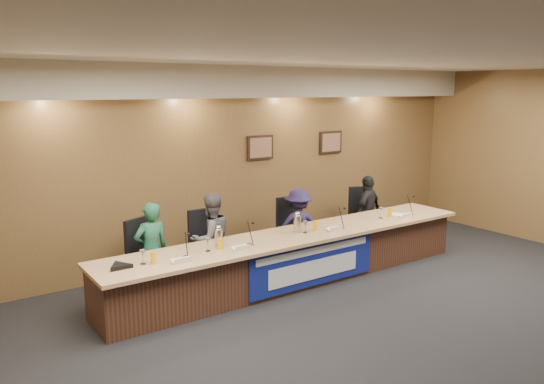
{
  "coord_description": "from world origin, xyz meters",
  "views": [
    {
      "loc": [
        -4.63,
        -3.61,
        2.84
      ],
      "look_at": [
        -0.21,
        2.73,
        1.33
      ],
      "focal_mm": 35.0,
      "sensor_mm": 36.0,
      "label": 1
    }
  ],
  "objects": [
    {
      "name": "microphone_b",
      "position": [
        -0.91,
        2.27,
        0.76
      ],
      "size": [
        0.07,
        0.07,
        0.02
      ],
      "primitive_type": "cylinder",
      "color": "black",
      "rests_on": "dais_top"
    },
    {
      "name": "water_glass_a",
      "position": [
        -2.41,
        2.32,
        0.84
      ],
      "size": [
        0.08,
        0.08,
        0.18
      ],
      "primitive_type": "cylinder",
      "color": "silver",
      "rests_on": "dais_top"
    },
    {
      "name": "nameplate_a",
      "position": [
        -1.99,
        2.08,
        0.8
      ],
      "size": [
        0.24,
        0.08,
        0.1
      ],
      "primitive_type": "cube",
      "rotation": [
        0.31,
        0.0,
        0.0
      ],
      "color": "white",
      "rests_on": "dais_top"
    },
    {
      "name": "speakerphone",
      "position": [
        -2.69,
        2.34,
        0.78
      ],
      "size": [
        0.32,
        0.32,
        0.05
      ],
      "primitive_type": "cylinder",
      "color": "black",
      "rests_on": "dais_top"
    },
    {
      "name": "office_chair_b",
      "position": [
        -1.09,
        3.13,
        0.48
      ],
      "size": [
        0.49,
        0.49,
        0.08
      ],
      "primitive_type": "cube",
      "rotation": [
        0.0,
        0.0,
        -0.02
      ],
      "color": "black",
      "rests_on": "floor"
    },
    {
      "name": "microphone_c",
      "position": [
        0.69,
        2.22,
        0.76
      ],
      "size": [
        0.07,
        0.07,
        0.02
      ],
      "primitive_type": "cylinder",
      "color": "black",
      "rests_on": "dais_top"
    },
    {
      "name": "soffit",
      "position": [
        0.0,
        3.75,
        2.95
      ],
      "size": [
        10.0,
        0.5,
        0.5
      ],
      "primitive_type": "cube",
      "color": "beige",
      "rests_on": "wall_back"
    },
    {
      "name": "panelist_d",
      "position": [
        2.1,
        3.03,
        0.67
      ],
      "size": [
        0.84,
        0.55,
        1.33
      ],
      "primitive_type": "imported",
      "rotation": [
        0.0,
        0.0,
        3.45
      ],
      "color": "black",
      "rests_on": "floor"
    },
    {
      "name": "banner",
      "position": [
        0.0,
        1.99,
        0.38
      ],
      "size": [
        2.2,
        0.02,
        0.65
      ],
      "primitive_type": "cube",
      "color": "navy",
      "rests_on": "dais_body"
    },
    {
      "name": "juice_glass_a",
      "position": [
        -2.3,
        2.26,
        0.82
      ],
      "size": [
        0.06,
        0.06,
        0.15
      ],
      "primitive_type": "cylinder",
      "color": "#EEA600",
      "rests_on": "dais_top"
    },
    {
      "name": "office_chair_d",
      "position": [
        2.1,
        3.13,
        0.48
      ],
      "size": [
        0.63,
        0.63,
        0.08
      ],
      "primitive_type": "cube",
      "rotation": [
        0.0,
        0.0,
        -0.4
      ],
      "color": "black",
      "rests_on": "floor"
    },
    {
      "name": "panelist_a",
      "position": [
        -2.01,
        3.03,
        0.67
      ],
      "size": [
        0.51,
        0.35,
        1.35
      ],
      "primitive_type": "imported",
      "rotation": [
        0.0,
        0.0,
        3.21
      ],
      "color": "#1A5439",
      "rests_on": "floor"
    },
    {
      "name": "microphone_d",
      "position": [
        2.26,
        2.24,
        0.76
      ],
      "size": [
        0.07,
        0.07,
        0.02
      ],
      "primitive_type": "cylinder",
      "color": "black",
      "rests_on": "dais_top"
    },
    {
      "name": "nameplate_c",
      "position": [
        0.54,
        2.14,
        0.8
      ],
      "size": [
        0.24,
        0.08,
        0.1
      ],
      "primitive_type": "cube",
      "rotation": [
        0.31,
        0.0,
        0.0
      ],
      "color": "white",
      "rests_on": "dais_top"
    },
    {
      "name": "ceiling",
      "position": [
        0.0,
        0.0,
        3.2
      ],
      "size": [
        10.0,
        8.0,
        0.04
      ],
      "primitive_type": "cube",
      "color": "silver",
      "rests_on": "wall_back"
    },
    {
      "name": "paper_stack",
      "position": [
        2.1,
        2.32,
        0.75
      ],
      "size": [
        0.26,
        0.33,
        0.01
      ],
      "primitive_type": "cube",
      "rotation": [
        0.0,
        0.0,
        0.14
      ],
      "color": "white",
      "rests_on": "dais_top"
    },
    {
      "name": "wall_photo_right",
      "position": [
        2.0,
        3.97,
        1.85
      ],
      "size": [
        0.52,
        0.04,
        0.42
      ],
      "primitive_type": "cube",
      "color": "black",
      "rests_on": "wall_back"
    },
    {
      "name": "water_glass_c",
      "position": [
        0.1,
        2.32,
        0.84
      ],
      "size": [
        0.08,
        0.08,
        0.18
      ],
      "primitive_type": "cylinder",
      "color": "silver",
      "rests_on": "dais_top"
    },
    {
      "name": "dais_top",
      "position": [
        0.0,
        2.35,
        0.72
      ],
      "size": [
        6.1,
        0.95,
        0.05
      ],
      "primitive_type": "cube",
      "color": "tan",
      "rests_on": "dais_body"
    },
    {
      "name": "office_chair_c",
      "position": [
        0.52,
        3.13,
        0.48
      ],
      "size": [
        0.5,
        0.5,
        0.08
      ],
      "primitive_type": "cube",
      "rotation": [
        0.0,
        0.0,
        -0.05
      ],
      "color": "black",
      "rests_on": "floor"
    },
    {
      "name": "water_glass_d",
      "position": [
        1.68,
        2.32,
        0.84
      ],
      "size": [
        0.08,
        0.08,
        0.18
      ],
      "primitive_type": "cylinder",
      "color": "silver",
      "rests_on": "dais_top"
    },
    {
      "name": "panelist_b",
      "position": [
        -1.09,
        3.03,
        0.68
      ],
      "size": [
        0.69,
        0.55,
        1.37
      ],
      "primitive_type": "imported",
      "rotation": [
        0.0,
        0.0,
        3.19
      ],
      "color": "#504E53",
      "rests_on": "floor"
    },
    {
      "name": "banner_text_upper",
      "position": [
        0.0,
        1.97,
        0.58
      ],
      "size": [
        2.0,
        0.01,
        0.1
      ],
      "primitive_type": "cube",
      "color": "silver",
      "rests_on": "banner"
    },
    {
      "name": "microphone_a",
      "position": [
        -1.87,
        2.26,
        0.76
      ],
      "size": [
        0.07,
        0.07,
        0.02
      ],
      "primitive_type": "cylinder",
      "color": "black",
      "rests_on": "dais_top"
    },
    {
      "name": "juice_glass_b",
      "position": [
        -1.34,
        2.3,
        0.82
      ],
      "size": [
        0.06,
        0.06,
        0.15
      ],
      "primitive_type": "cylinder",
      "color": "#EEA600",
      "rests_on": "dais_top"
    },
    {
      "name": "wall_back",
      "position": [
        0.0,
        4.0,
        1.6
      ],
      "size": [
        10.0,
        0.04,
        3.2
      ],
      "primitive_type": "cube",
      "color": "brown",
      "rests_on": "floor"
    },
    {
      "name": "water_glass_b",
      "position": [
        -1.51,
        2.34,
        0.84
      ],
      "size": [
        0.08,
        0.08,
        0.18
      ],
      "primitive_type": "cylinder",
      "color": "silver",
      "rests_on": "dais_top"
    },
    {
      "name": "carafe_left",
      "position": [
        -1.32,
        2.4,
        0.88
      ],
      "size": [
        0.11,
        0.11,
        0.25
      ],
      "primitive_type": "cylinder",
      "color": "silver",
      "rests_on": "dais_top"
    },
    {
      "name": "juice_glass_c",
      "position": [
        0.29,
        2.33,
        0.82
      ],
      "size": [
        0.06,
        0.06,
        0.15
      ],
      "primitive_type": "cylinder",
      "color": "#EEA600",
      "rests_on": "dais_top"
    },
    {
      "name": "office_chair_a",
      "position": [
        -2.01,
        3.13,
        0.48
      ],
      "size": [
        0.64,
        0.64,
        0.08
      ],
      "primitive_type": "cube",
      "rotation": [
        0.0,
        0.0,
        0.43
      ],
      "color": "black",
      "rests_on": "floor"
    },
    {
      "name": "wall_photo_left",
      "position": [
        0.4,
        3.97,
        1.85
      ],
      "size": [
        0.52,
        0.04,
        0.42
      ],
      "primitive_type": "cube",
      "color": "black",
      "rests_on": "wall_back"
    },
    {
      "name": "nameplate_d",
      "position": [
        2.08,
        2.11,
        0.8
      ],
      "size": [
        0.24,
        0.08,
        0.1
      ],
      "primitive_type": "cube",
      "rotation": [
        0.31,
        0.0,
        0.0
      ],
      "color": "white",
      "rests_on": "dais_top"
    },
    {
      "name": "panelist_c",
      "position": [
        0.52,
        3.03,
        0.63
      ],
      "size": [
        0.93,
        0.75,
        1.26
      ],
      "primitive_type": "imported",
      "rotation": [
        0.0,
        0.0,
        2.74
      ],
      "color": "#1E183E",
      "rests_on": "floor"
    },
    {
      "name": "carafe_mid",
      "position": [
        0.02,
        2.41,
        0.88
      ],
      "size": [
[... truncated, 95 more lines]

